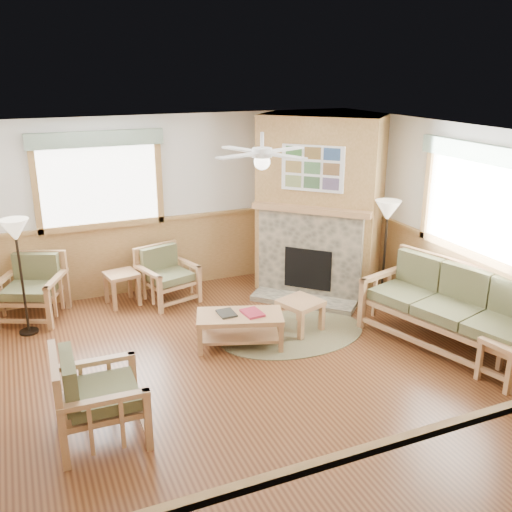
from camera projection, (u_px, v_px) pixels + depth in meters
name	position (u px, v px, depth m)	size (l,w,h in m)	color
floor	(248.00, 372.00, 6.64)	(6.00, 6.00, 0.01)	#572F18
ceiling	(247.00, 137.00, 5.77)	(6.00, 6.00, 0.01)	white
wall_back	(174.00, 203.00, 8.81)	(6.00, 0.02, 2.70)	silver
wall_front	(429.00, 407.00, 3.59)	(6.00, 0.02, 2.70)	silver
wall_right	(463.00, 232.00, 7.32)	(0.02, 6.00, 2.70)	silver
wainscot	(248.00, 329.00, 6.46)	(6.00, 6.00, 1.10)	#9D7440
fireplace	(320.00, 204.00, 8.75)	(2.20, 2.20, 2.70)	#9D7440
window_back	(94.00, 129.00, 7.99)	(1.90, 0.16, 1.50)	white
window_right	(484.00, 141.00, 6.76)	(0.16, 1.90, 1.50)	white
ceiling_fan	(262.00, 136.00, 6.16)	(1.24, 1.24, 0.36)	white
sofa	(451.00, 310.00, 7.06)	(0.90, 2.19, 1.01)	#A8794E
armchair_back_left	(31.00, 289.00, 7.89)	(0.79, 0.79, 0.88)	#A8794E
armchair_back_right	(168.00, 276.00, 8.48)	(0.73, 0.73, 0.81)	#A8794E
armchair_left	(100.00, 394.00, 5.35)	(0.81, 0.81, 0.90)	#A8794E
coffee_table	(240.00, 330.00, 7.19)	(1.07, 0.54, 0.43)	#A8794E
end_table_chairs	(122.00, 289.00, 8.42)	(0.44, 0.43, 0.50)	#A8794E
end_table_sofa	(505.00, 361.00, 6.34)	(0.46, 0.45, 0.52)	#A8794E
footstool	(300.00, 315.00, 7.60)	(0.49, 0.49, 0.43)	#A8794E
braided_rug	(292.00, 333.00, 7.57)	(2.00, 2.00, 0.01)	brown
floor_lamp_left	(22.00, 277.00, 7.34)	(0.36, 0.36, 1.57)	black
floor_lamp_right	(384.00, 254.00, 8.21)	(0.36, 0.36, 1.59)	black
book_red	(252.00, 312.00, 7.12)	(0.22, 0.30, 0.03)	maroon
book_dark	(227.00, 312.00, 7.11)	(0.20, 0.27, 0.03)	#262520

